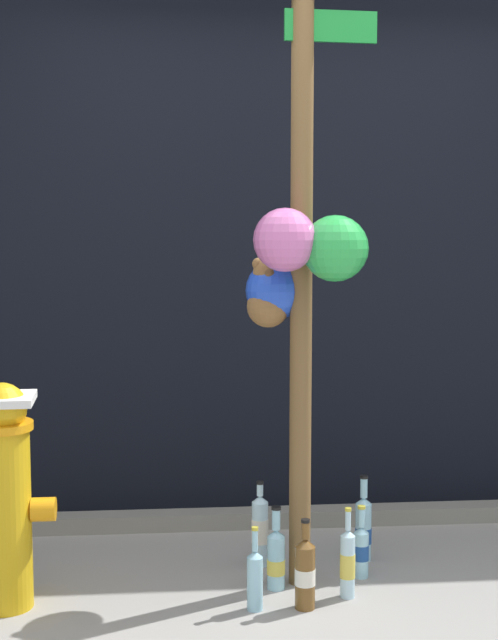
{
  "coord_description": "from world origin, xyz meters",
  "views": [
    {
      "loc": [
        -0.6,
        -3.06,
        1.46
      ],
      "look_at": [
        -0.28,
        0.51,
        1.08
      ],
      "focal_mm": 51.35,
      "sensor_mm": 36.0,
      "label": 1
    }
  ],
  "objects_px": {
    "fire_hydrant": "(4,491)",
    "bottle_1": "(276,558)",
    "bottle_3": "(305,573)",
    "bottle_6": "(255,578)",
    "memorial_post": "(298,216)",
    "bottle_0": "(348,563)",
    "bottle_2": "(363,528)",
    "bottle_4": "(260,530)",
    "bottle_5": "(361,550)"
  },
  "relations": [
    {
      "from": "bottle_0",
      "to": "bottle_3",
      "type": "relative_size",
      "value": 1.03
    },
    {
      "from": "bottle_5",
      "to": "bottle_6",
      "type": "height_order",
      "value": "bottle_6"
    },
    {
      "from": "memorial_post",
      "to": "bottle_1",
      "type": "distance_m",
      "value": 1.37
    },
    {
      "from": "bottle_0",
      "to": "bottle_4",
      "type": "distance_m",
      "value": 0.48
    },
    {
      "from": "bottle_2",
      "to": "bottle_4",
      "type": "bearing_deg",
      "value": -177.07
    },
    {
      "from": "bottle_1",
      "to": "bottle_2",
      "type": "xyz_separation_m",
      "value": [
        0.42,
        0.28,
        0.02
      ]
    },
    {
      "from": "fire_hydrant",
      "to": "bottle_5",
      "type": "relative_size",
      "value": 2.87
    },
    {
      "from": "memorial_post",
      "to": "bottle_2",
      "type": "distance_m",
      "value": 1.41
    },
    {
      "from": "bottle_1",
      "to": "bottle_5",
      "type": "relative_size",
      "value": 1.12
    },
    {
      "from": "bottle_4",
      "to": "memorial_post",
      "type": "bearing_deg",
      "value": -62.53
    },
    {
      "from": "bottle_0",
      "to": "bottle_1",
      "type": "xyz_separation_m",
      "value": [
        -0.27,
        0.11,
        -0.01
      ]
    },
    {
      "from": "bottle_4",
      "to": "bottle_5",
      "type": "xyz_separation_m",
      "value": [
        0.4,
        -0.17,
        -0.04
      ]
    },
    {
      "from": "memorial_post",
      "to": "bottle_3",
      "type": "height_order",
      "value": "memorial_post"
    },
    {
      "from": "bottle_1",
      "to": "bottle_2",
      "type": "relative_size",
      "value": 0.9
    },
    {
      "from": "bottle_0",
      "to": "bottle_6",
      "type": "bearing_deg",
      "value": -167.06
    },
    {
      "from": "fire_hydrant",
      "to": "bottle_0",
      "type": "xyz_separation_m",
      "value": [
        1.32,
        -0.02,
        -0.32
      ]
    },
    {
      "from": "bottle_4",
      "to": "bottle_2",
      "type": "bearing_deg",
      "value": 2.93
    },
    {
      "from": "bottle_5",
      "to": "bottle_0",
      "type": "bearing_deg",
      "value": -115.75
    },
    {
      "from": "bottle_4",
      "to": "bottle_5",
      "type": "relative_size",
      "value": 1.22
    },
    {
      "from": "bottle_2",
      "to": "bottle_6",
      "type": "height_order",
      "value": "bottle_2"
    },
    {
      "from": "fire_hydrant",
      "to": "bottle_0",
      "type": "height_order",
      "value": "fire_hydrant"
    },
    {
      "from": "fire_hydrant",
      "to": "bottle_5",
      "type": "bearing_deg",
      "value": 7.09
    },
    {
      "from": "bottle_2",
      "to": "bottle_3",
      "type": "relative_size",
      "value": 1.08
    },
    {
      "from": "memorial_post",
      "to": "bottle_0",
      "type": "distance_m",
      "value": 1.37
    },
    {
      "from": "memorial_post",
      "to": "bottle_1",
      "type": "xyz_separation_m",
      "value": [
        -0.08,
        -0.02,
        -1.36
      ]
    },
    {
      "from": "fire_hydrant",
      "to": "bottle_4",
      "type": "height_order",
      "value": "fire_hydrant"
    },
    {
      "from": "bottle_0",
      "to": "bottle_4",
      "type": "xyz_separation_m",
      "value": [
        -0.31,
        0.37,
        0.02
      ]
    },
    {
      "from": "bottle_5",
      "to": "bottle_4",
      "type": "bearing_deg",
      "value": 157.73
    },
    {
      "from": "bottle_6",
      "to": "bottle_1",
      "type": "bearing_deg",
      "value": 62.0
    },
    {
      "from": "bottle_0",
      "to": "bottle_1",
      "type": "relative_size",
      "value": 1.06
    },
    {
      "from": "memorial_post",
      "to": "bottle_5",
      "type": "bearing_deg",
      "value": 14.44
    },
    {
      "from": "fire_hydrant",
      "to": "bottle_5",
      "type": "xyz_separation_m",
      "value": [
        1.41,
        0.18,
        -0.34
      ]
    },
    {
      "from": "bottle_5",
      "to": "bottle_6",
      "type": "xyz_separation_m",
      "value": [
        -0.47,
        -0.29,
        0.01
      ]
    },
    {
      "from": "bottle_3",
      "to": "bottle_6",
      "type": "xyz_separation_m",
      "value": [
        -0.19,
        0.0,
        -0.02
      ]
    },
    {
      "from": "bottle_1",
      "to": "bottle_6",
      "type": "relative_size",
      "value": 1.05
    },
    {
      "from": "bottle_3",
      "to": "bottle_2",
      "type": "bearing_deg",
      "value": 55.5
    },
    {
      "from": "bottle_2",
      "to": "bottle_4",
      "type": "distance_m",
      "value": 0.46
    },
    {
      "from": "fire_hydrant",
      "to": "bottle_1",
      "type": "bearing_deg",
      "value": 4.65
    },
    {
      "from": "fire_hydrant",
      "to": "bottle_2",
      "type": "height_order",
      "value": "fire_hydrant"
    },
    {
      "from": "fire_hydrant",
      "to": "bottle_3",
      "type": "bearing_deg",
      "value": -5.68
    },
    {
      "from": "bottle_4",
      "to": "bottle_1",
      "type": "bearing_deg",
      "value": -81.38
    },
    {
      "from": "bottle_3",
      "to": "bottle_6",
      "type": "bearing_deg",
      "value": 179.06
    },
    {
      "from": "bottle_1",
      "to": "bottle_5",
      "type": "height_order",
      "value": "bottle_1"
    },
    {
      "from": "bottle_4",
      "to": "bottle_6",
      "type": "bearing_deg",
      "value": -98.19
    },
    {
      "from": "memorial_post",
      "to": "bottle_0",
      "type": "bearing_deg",
      "value": -34.69
    },
    {
      "from": "bottle_0",
      "to": "bottle_6",
      "type": "relative_size",
      "value": 1.11
    },
    {
      "from": "fire_hydrant",
      "to": "bottle_5",
      "type": "height_order",
      "value": "fire_hydrant"
    },
    {
      "from": "bottle_4",
      "to": "bottle_3",
      "type": "bearing_deg",
      "value": -74.45
    },
    {
      "from": "fire_hydrant",
      "to": "memorial_post",
      "type": "bearing_deg",
      "value": 5.22
    },
    {
      "from": "bottle_2",
      "to": "fire_hydrant",
      "type": "bearing_deg",
      "value": -166.01
    }
  ]
}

